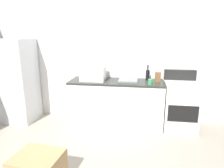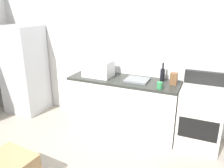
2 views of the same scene
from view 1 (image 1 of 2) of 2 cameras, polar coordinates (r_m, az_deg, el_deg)
name	(u,v)px [view 1 (image 1 of 2)]	position (r m, az deg, el deg)	size (l,w,h in m)	color
ground_plane	(86,158)	(3.19, -7.46, -20.06)	(6.00, 6.00, 0.00)	#9E9384
wall_back	(104,58)	(4.18, -2.29, 7.49)	(5.00, 0.10, 2.60)	silver
kitchen_counter	(116,103)	(3.99, 1.16, -5.40)	(1.80, 0.60, 0.90)	white
refrigerator	(17,81)	(4.56, -25.42, 0.83)	(0.68, 0.66, 1.69)	silver
stove_oven	(180,105)	(4.04, 18.72, -5.73)	(0.60, 0.61, 1.10)	silver
microwave	(93,73)	(3.90, -5.37, 3.00)	(0.46, 0.34, 0.27)	white
sink_basin	(128,80)	(3.84, 4.59, 1.01)	(0.36, 0.32, 0.03)	slate
wine_bottle	(148,75)	(3.96, 10.06, 2.63)	(0.07, 0.07, 0.30)	black
coffee_mug	(150,82)	(3.63, 10.78, 0.56)	(0.08, 0.08, 0.10)	#338C4C
knife_block	(158,77)	(3.89, 12.87, 1.98)	(0.10, 0.10, 0.18)	brown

